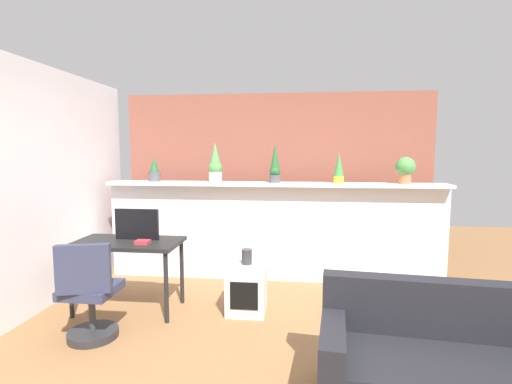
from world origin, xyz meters
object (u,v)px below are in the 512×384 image
Objects in this scene: potted_plant_0 at (154,170)px; side_cube_shelf at (247,289)px; potted_plant_3 at (339,168)px; potted_plant_4 at (405,169)px; vase_on_shelf at (247,257)px; couch at (443,371)px; book_on_desk at (143,242)px; potted_plant_1 at (215,164)px; desk at (128,249)px; potted_plant_2 at (275,166)px; office_chair at (90,299)px; tv_monitor at (137,224)px.

potted_plant_0 is 0.65× the size of side_cube_shelf.
potted_plant_3 is 1.17× the size of potted_plant_4.
vase_on_shelf is 2.08m from couch.
potted_plant_4 is 2.36× the size of book_on_desk.
potted_plant_0 is 0.84m from potted_plant_1.
potted_plant_3 is at bearing 25.53° from desk.
couch is (1.47, -1.44, -0.30)m from vase_on_shelf.
side_cube_shelf is (0.55, -1.03, -1.27)m from potted_plant_1.
side_cube_shelf is 2.02m from couch.
potted_plant_4 is (3.22, -0.02, 0.04)m from potted_plant_0.
side_cube_shelf is at bearing -61.82° from potted_plant_1.
potted_plant_1 is 1.46m from vase_on_shelf.
book_on_desk is (-2.06, -1.18, -0.71)m from potted_plant_3.
vase_on_shelf is at bearing -36.08° from potted_plant_0.
potted_plant_1 is at bearing 129.89° from couch.
desk is (-1.47, -1.10, -0.84)m from potted_plant_2.
office_chair is 0.74m from book_on_desk.
potted_plant_0 is at bearing 178.23° from potted_plant_2.
tv_monitor is at bearing 152.42° from couch.
potted_plant_0 is at bearing 177.65° from potted_plant_1.
desk is at bearing -143.26° from potted_plant_2.
potted_plant_0 is 0.20× the size of couch.
side_cube_shelf is 3.11× the size of vase_on_shelf.
vase_on_shelf is 1.08m from book_on_desk.
side_cube_shelf is at bearing -135.65° from potted_plant_3.
potted_plant_2 is 2.02m from desk.
desk is at bearing 154.45° from book_on_desk.
book_on_desk is at bearing -166.89° from vase_on_shelf.
tv_monitor is at bearing 80.90° from office_chair.
potted_plant_1 is 3.38m from couch.
vase_on_shelf is at bearing -151.79° from potted_plant_4.
couch is (2.02, -2.42, -1.23)m from potted_plant_1.
potted_plant_1 is at bearing 178.88° from potted_plant_3.
side_cube_shelf is (1.39, -1.06, -1.18)m from potted_plant_0.
potted_plant_0 is 1.39m from desk.
potted_plant_1 reaches higher than office_chair.
potted_plant_4 is at bearing 29.61° from side_cube_shelf.
office_chair is (-2.32, -1.76, -1.09)m from potted_plant_3.
side_cube_shelf is 3.56× the size of book_on_desk.
couch reaches higher than vase_on_shelf.
potted_plant_0 reaches higher than vase_on_shelf.
potted_plant_0 reaches higher than office_chair.
couch is at bearing -98.48° from potted_plant_4.
tv_monitor is 0.94× the size of side_cube_shelf.
potted_plant_2 is 0.55× the size of office_chair.
tv_monitor is (-2.20, -1.00, -0.56)m from potted_plant_3.
potted_plant_2 reaches higher than side_cube_shelf.
potted_plant_4 reaches higher than desk.
potted_plant_3 is at bearing 37.22° from office_chair.
tv_monitor reaches higher than vase_on_shelf.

